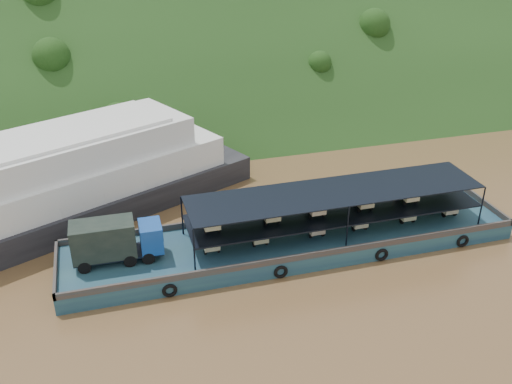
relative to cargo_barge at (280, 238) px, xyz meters
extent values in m
plane|color=brown|center=(1.28, 1.08, -1.09)|extent=(160.00, 160.00, 0.00)
cube|color=#1B3714|center=(1.28, 37.08, -1.09)|extent=(140.00, 39.60, 39.60)
cube|color=#15304C|center=(0.94, 0.00, -0.49)|extent=(35.00, 7.00, 1.20)
cube|color=#592D19|center=(0.94, 3.40, 0.36)|extent=(35.00, 0.20, 0.50)
cube|color=#592D19|center=(0.94, -3.40, 0.36)|extent=(35.00, 0.20, 0.50)
cube|color=#592D19|center=(18.34, 0.00, 0.36)|extent=(0.20, 7.00, 0.50)
cube|color=#592D19|center=(-16.46, 0.00, 0.36)|extent=(0.20, 7.00, 0.50)
torus|color=black|center=(-9.06, -3.55, -0.54)|extent=(1.06, 0.26, 1.06)
torus|color=black|center=(-1.06, -3.55, -0.54)|extent=(1.06, 0.26, 1.06)
torus|color=black|center=(6.94, -3.55, -0.54)|extent=(1.06, 0.26, 1.06)
torus|color=black|center=(13.94, -3.55, -0.54)|extent=(1.06, 0.26, 1.06)
cylinder|color=black|center=(-14.50, -0.75, 0.57)|extent=(0.92, 0.34, 0.92)
cylinder|color=black|center=(-14.47, 1.17, 0.57)|extent=(0.92, 0.34, 0.92)
cylinder|color=black|center=(-11.38, -0.80, 0.57)|extent=(0.92, 0.34, 0.92)
cylinder|color=black|center=(-11.35, 1.12, 0.57)|extent=(0.92, 0.34, 0.92)
cylinder|color=black|center=(-10.10, -0.82, 0.57)|extent=(0.92, 0.34, 0.92)
cylinder|color=black|center=(-10.06, 1.10, 0.57)|extent=(0.92, 0.34, 0.92)
cube|color=black|center=(-12.10, 0.17, 0.70)|extent=(6.27, 2.12, 0.18)
cube|color=#154293|center=(-9.71, 0.13, 1.76)|extent=(1.60, 2.23, 2.02)
cube|color=black|center=(-8.93, 0.12, 2.13)|extent=(0.08, 1.84, 0.83)
cube|color=black|center=(-13.02, 0.19, 2.03)|extent=(4.44, 2.27, 2.57)
cube|color=black|center=(4.44, 0.00, 1.77)|extent=(23.00, 5.00, 0.12)
cube|color=black|center=(4.44, 0.00, 3.41)|extent=(23.00, 5.00, 0.08)
cylinder|color=black|center=(-7.06, -2.50, 1.76)|extent=(0.12, 0.12, 3.30)
cylinder|color=black|center=(-7.06, 2.50, 1.76)|extent=(0.12, 0.12, 3.30)
cylinder|color=black|center=(4.44, -2.50, 1.76)|extent=(0.12, 0.12, 3.30)
cylinder|color=black|center=(4.44, 2.50, 1.76)|extent=(0.12, 0.12, 3.30)
cylinder|color=black|center=(15.94, -2.50, 1.76)|extent=(0.12, 0.12, 3.30)
cylinder|color=black|center=(15.94, 2.50, 1.76)|extent=(0.12, 0.12, 3.30)
cylinder|color=black|center=(-5.49, 1.05, 0.37)|extent=(0.12, 0.52, 0.52)
cylinder|color=black|center=(-5.99, -0.75, 0.37)|extent=(0.14, 0.52, 0.52)
cylinder|color=black|center=(-4.99, -0.75, 0.37)|extent=(0.14, 0.52, 0.52)
cube|color=beige|center=(-5.49, -0.40, 0.71)|extent=(1.15, 1.50, 0.44)
cube|color=red|center=(-5.49, 0.75, 0.89)|extent=(0.55, 0.80, 0.80)
cube|color=red|center=(-5.49, 0.55, 1.39)|extent=(0.50, 0.10, 0.10)
cylinder|color=black|center=(-1.78, 1.05, 0.37)|extent=(0.12, 0.52, 0.52)
cylinder|color=black|center=(-2.28, -0.75, 0.37)|extent=(0.14, 0.52, 0.52)
cylinder|color=black|center=(-1.28, -0.75, 0.37)|extent=(0.14, 0.52, 0.52)
cube|color=#C7C08D|center=(-1.78, -0.40, 0.71)|extent=(1.15, 1.50, 0.44)
cube|color=red|center=(-1.78, 0.75, 0.89)|extent=(0.55, 0.80, 0.80)
cube|color=red|center=(-1.78, 0.55, 1.39)|extent=(0.50, 0.10, 0.10)
cylinder|color=black|center=(2.74, 1.05, 0.37)|extent=(0.12, 0.52, 0.52)
cylinder|color=black|center=(2.24, -0.75, 0.37)|extent=(0.14, 0.52, 0.52)
cylinder|color=black|center=(3.24, -0.75, 0.37)|extent=(0.14, 0.52, 0.52)
cube|color=beige|center=(2.74, -0.40, 0.71)|extent=(1.15, 1.50, 0.44)
cube|color=red|center=(2.74, 0.75, 0.89)|extent=(0.55, 0.80, 0.80)
cube|color=red|center=(2.74, 0.55, 1.39)|extent=(0.50, 0.10, 0.10)
cylinder|color=black|center=(6.35, 1.05, 0.37)|extent=(0.12, 0.52, 0.52)
cylinder|color=black|center=(5.85, -0.75, 0.37)|extent=(0.14, 0.52, 0.52)
cylinder|color=black|center=(6.85, -0.75, 0.37)|extent=(0.14, 0.52, 0.52)
cube|color=beige|center=(6.35, -0.40, 0.71)|extent=(1.15, 1.50, 0.44)
cube|color=#BC100C|center=(6.35, 0.75, 0.89)|extent=(0.55, 0.80, 0.80)
cube|color=#BC100C|center=(6.35, 0.55, 1.39)|extent=(0.50, 0.10, 0.10)
cylinder|color=black|center=(10.54, 1.05, 0.37)|extent=(0.12, 0.52, 0.52)
cylinder|color=black|center=(10.04, -0.75, 0.37)|extent=(0.14, 0.52, 0.52)
cylinder|color=black|center=(11.04, -0.75, 0.37)|extent=(0.14, 0.52, 0.52)
cube|color=beige|center=(10.54, -0.40, 0.71)|extent=(1.15, 1.50, 0.44)
cube|color=red|center=(10.54, 0.75, 0.89)|extent=(0.55, 0.80, 0.80)
cube|color=red|center=(10.54, 0.55, 1.39)|extent=(0.50, 0.10, 0.10)
cylinder|color=black|center=(14.38, 1.05, 0.37)|extent=(0.12, 0.52, 0.52)
cylinder|color=black|center=(13.88, -0.75, 0.37)|extent=(0.14, 0.52, 0.52)
cylinder|color=black|center=(14.88, -0.75, 0.37)|extent=(0.14, 0.52, 0.52)
cube|color=beige|center=(14.38, -0.40, 0.71)|extent=(1.15, 1.50, 0.44)
cube|color=red|center=(14.38, 0.75, 0.89)|extent=(0.55, 0.80, 0.80)
cube|color=red|center=(14.38, 0.55, 1.39)|extent=(0.50, 0.10, 0.10)
cylinder|color=black|center=(-5.40, 1.05, 2.09)|extent=(0.12, 0.52, 0.52)
cylinder|color=black|center=(-5.90, -0.75, 2.09)|extent=(0.14, 0.52, 0.52)
cylinder|color=black|center=(-4.90, -0.75, 2.09)|extent=(0.14, 0.52, 0.52)
cube|color=beige|center=(-5.40, -0.40, 2.43)|extent=(1.15, 1.50, 0.44)
cube|color=red|center=(-5.40, 0.75, 2.61)|extent=(0.55, 0.80, 0.80)
cube|color=red|center=(-5.40, 0.55, 3.11)|extent=(0.50, 0.10, 0.10)
cylinder|color=black|center=(-0.87, 1.05, 2.09)|extent=(0.12, 0.52, 0.52)
cylinder|color=black|center=(-1.37, -0.75, 2.09)|extent=(0.14, 0.52, 0.52)
cylinder|color=black|center=(-0.37, -0.75, 2.09)|extent=(0.14, 0.52, 0.52)
cube|color=#BCB485|center=(-0.87, -0.40, 2.43)|extent=(1.15, 1.50, 0.44)
cube|color=#1B24A6|center=(-0.87, 0.75, 2.61)|extent=(0.55, 0.80, 0.80)
cube|color=#1B24A6|center=(-0.87, 0.55, 3.11)|extent=(0.50, 0.10, 0.10)
cylinder|color=black|center=(2.71, 1.05, 2.09)|extent=(0.12, 0.52, 0.52)
cylinder|color=black|center=(2.21, -0.75, 2.09)|extent=(0.14, 0.52, 0.52)
cylinder|color=black|center=(3.21, -0.75, 2.09)|extent=(0.14, 0.52, 0.52)
cube|color=beige|center=(2.71, -0.40, 2.43)|extent=(1.15, 1.50, 0.44)
cube|color=#A80B16|center=(2.71, 0.75, 2.61)|extent=(0.55, 0.80, 0.80)
cube|color=#A80B16|center=(2.71, 0.55, 3.11)|extent=(0.50, 0.10, 0.10)
cylinder|color=black|center=(6.66, 1.05, 2.09)|extent=(0.12, 0.52, 0.52)
cylinder|color=black|center=(6.16, -0.75, 2.09)|extent=(0.14, 0.52, 0.52)
cylinder|color=black|center=(7.16, -0.75, 2.09)|extent=(0.14, 0.52, 0.52)
cube|color=#C1B888|center=(6.66, -0.40, 2.43)|extent=(1.15, 1.50, 0.44)
cube|color=beige|center=(6.66, 0.75, 2.61)|extent=(0.55, 0.80, 0.80)
cube|color=beige|center=(6.66, 0.55, 3.11)|extent=(0.50, 0.10, 0.10)
cylinder|color=black|center=(10.58, 1.05, 2.09)|extent=(0.12, 0.52, 0.52)
cylinder|color=black|center=(10.08, -0.75, 2.09)|extent=(0.14, 0.52, 0.52)
cylinder|color=black|center=(11.08, -0.75, 2.09)|extent=(0.14, 0.52, 0.52)
cube|color=beige|center=(10.58, -0.40, 2.43)|extent=(1.15, 1.50, 0.44)
cube|color=red|center=(10.58, 0.75, 2.61)|extent=(0.55, 0.80, 0.80)
cube|color=red|center=(10.58, 0.55, 3.11)|extent=(0.50, 0.10, 0.10)
cube|color=black|center=(-17.78, 9.45, 0.04)|extent=(38.12, 24.36, 2.26)
cube|color=white|center=(-17.78, 9.45, 2.48)|extent=(32.60, 21.14, 2.64)
cube|color=white|center=(-17.78, 9.45, 5.03)|extent=(27.08, 17.91, 2.45)
cube|color=white|center=(-17.78, 9.45, 6.39)|extent=(23.27, 15.47, 0.28)
camera|label=1|loc=(-12.13, -35.54, 23.18)|focal=40.00mm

